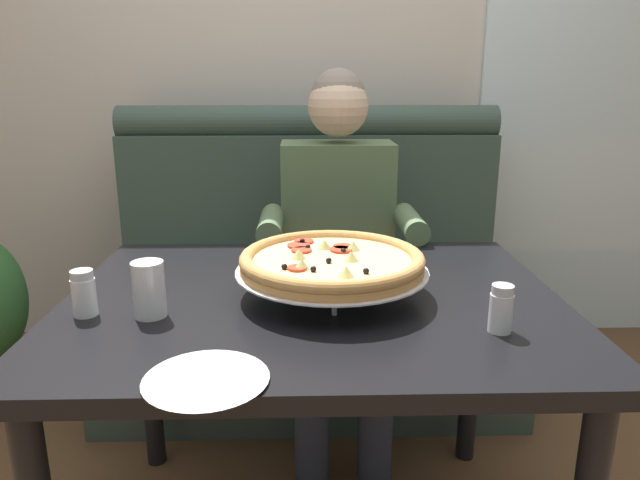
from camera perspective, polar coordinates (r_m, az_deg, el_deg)
back_wall_with_window at (r=2.81m, az=-1.24°, el=18.86°), size 6.00×0.12×2.80m
window_panel at (r=3.06m, az=26.24°, el=17.08°), size 1.10×0.02×2.80m
booth_bench at (r=2.39m, az=-1.02°, el=-5.04°), size 1.60×0.78×1.13m
dining_table at (r=1.44m, az=-0.70°, el=-8.79°), size 1.18×0.92×0.74m
diner_main at (r=2.04m, az=1.84°, el=0.55°), size 0.54×0.64×1.27m
pizza at (r=1.38m, az=1.16°, el=-2.18°), size 0.46×0.46×0.12m
shaker_parmesan at (r=1.25m, az=17.30°, el=-6.74°), size 0.05×0.05×0.10m
shaker_oregano at (r=1.37m, az=-22.12°, el=-5.15°), size 0.05×0.05×0.10m
plate_near_left at (r=1.04m, az=-11.12°, el=-12.96°), size 0.22×0.22×0.02m
drinking_glass at (r=1.32m, az=-16.39°, el=-4.98°), size 0.07×0.07×0.12m
patio_chair at (r=3.77m, az=17.83°, el=3.90°), size 0.41×0.41×0.86m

